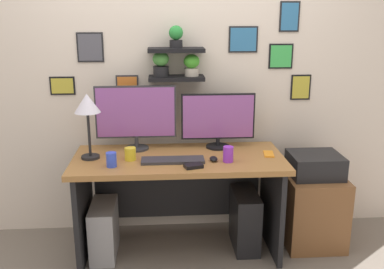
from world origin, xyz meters
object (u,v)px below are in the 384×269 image
(coffee_mug, at_px, (130,154))
(pen_cup, at_px, (111,160))
(scissors_tray, at_px, (193,166))
(keyboard, at_px, (173,160))
(computer_tower_right, at_px, (245,220))
(monitor_left, at_px, (136,115))
(water_cup, at_px, (228,154))
(drawer_cabinet, at_px, (311,209))
(computer_mouse, at_px, (214,159))
(printer, at_px, (315,165))
(desk, at_px, (179,182))
(desk_lamp, at_px, (87,108))
(monitor_right, at_px, (218,119))
(computer_tower_left, at_px, (104,230))
(cell_phone, at_px, (269,154))

(coffee_mug, relative_size, pen_cup, 0.90)
(pen_cup, bearing_deg, scissors_tray, -5.74)
(keyboard, xyz_separation_m, computer_tower_right, (0.55, 0.12, -0.54))
(monitor_left, distance_m, keyboard, 0.48)
(monitor_left, height_order, coffee_mug, monitor_left)
(water_cup, bearing_deg, drawer_cabinet, 15.45)
(keyboard, relative_size, computer_mouse, 4.89)
(keyboard, bearing_deg, coffee_mug, 169.18)
(computer_mouse, height_order, computer_tower_right, computer_mouse)
(keyboard, xyz_separation_m, pen_cup, (-0.42, -0.08, 0.04))
(computer_mouse, xyz_separation_m, drawer_cabinet, (0.80, 0.17, -0.49))
(keyboard, distance_m, drawer_cabinet, 1.20)
(water_cup, xyz_separation_m, printer, (0.70, 0.19, -0.16))
(drawer_cabinet, bearing_deg, desk, -179.25)
(desk_lamp, height_order, scissors_tray, desk_lamp)
(water_cup, bearing_deg, keyboard, 175.71)
(monitor_right, height_order, computer_tower_left, monitor_right)
(monitor_left, relative_size, computer_tower_right, 1.35)
(coffee_mug, bearing_deg, keyboard, -10.82)
(computer_tower_right, bearing_deg, scissors_tray, -149.01)
(computer_mouse, relative_size, coffee_mug, 1.00)
(coffee_mug, distance_m, water_cup, 0.69)
(computer_mouse, height_order, cell_phone, computer_mouse)
(computer_tower_left, bearing_deg, computer_tower_right, 2.19)
(computer_tower_left, distance_m, computer_tower_right, 1.07)
(keyboard, xyz_separation_m, desk_lamp, (-0.59, 0.11, 0.36))
(scissors_tray, relative_size, water_cup, 1.09)
(drawer_cabinet, relative_size, computer_tower_left, 1.39)
(monitor_left, distance_m, desk_lamp, 0.39)
(desk_lamp, height_order, drawer_cabinet, desk_lamp)
(desk_lamp, relative_size, pen_cup, 4.69)
(desk, xyz_separation_m, pen_cup, (-0.46, -0.23, 0.26))
(monitor_right, bearing_deg, desk_lamp, -167.91)
(cell_phone, bearing_deg, computer_tower_left, -170.79)
(desk_lamp, relative_size, scissors_tray, 3.91)
(coffee_mug, relative_size, drawer_cabinet, 0.16)
(water_cup, bearing_deg, desk, 152.24)
(pen_cup, relative_size, printer, 0.26)
(monitor_left, bearing_deg, computer_mouse, -30.01)
(desk, xyz_separation_m, desk_lamp, (-0.63, -0.04, 0.58))
(desk, relative_size, monitor_left, 2.53)
(drawer_cabinet, bearing_deg, printer, -90.00)
(coffee_mug, height_order, drawer_cabinet, coffee_mug)
(computer_mouse, bearing_deg, pen_cup, -174.19)
(monitor_right, height_order, water_cup, monitor_right)
(desk_lamp, bearing_deg, monitor_right, 12.09)
(coffee_mug, xyz_separation_m, scissors_tray, (0.43, -0.19, -0.03))
(monitor_left, bearing_deg, scissors_tray, -48.04)
(coffee_mug, xyz_separation_m, computer_tower_right, (0.85, 0.06, -0.57))
(desk, relative_size, scissors_tray, 12.68)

